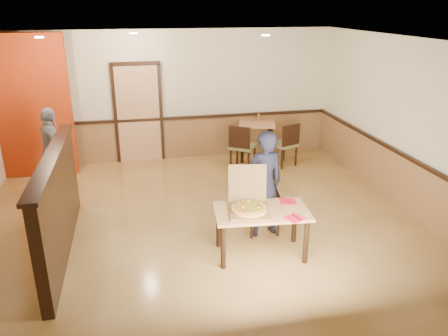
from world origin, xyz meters
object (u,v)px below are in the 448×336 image
(diner_chair, at_px, (261,197))
(side_chair_right, at_px, (286,143))
(pizza_box, at_px, (249,206))
(main_table, at_px, (261,217))
(condiment, at_px, (259,117))
(side_table, at_px, (257,130))
(passerby, at_px, (53,150))
(diner, at_px, (264,184))
(side_chair_left, at_px, (242,145))

(diner_chair, xyz_separation_m, side_chair_right, (1.32, 2.59, -0.01))
(pizza_box, bearing_deg, main_table, 2.28)
(main_table, bearing_deg, condiment, 79.53)
(diner_chair, distance_m, side_table, 3.32)
(side_table, distance_m, passerby, 4.25)
(main_table, relative_size, passerby, 0.84)
(diner, relative_size, passerby, 1.03)
(side_chair_right, distance_m, diner, 3.07)
(diner, bearing_deg, passerby, -46.22)
(diner, height_order, condiment, diner)
(diner, xyz_separation_m, condiment, (0.93, 3.49, 0.10))
(side_chair_left, xyz_separation_m, diner, (-0.37, -2.75, 0.29))
(side_table, relative_size, diner, 0.58)
(side_table, height_order, pizza_box, pizza_box)
(side_chair_left, height_order, side_table, side_chair_left)
(passerby, bearing_deg, diner_chair, -148.23)
(main_table, height_order, side_chair_right, side_chair_right)
(side_chair_right, distance_m, side_table, 0.79)
(diner, distance_m, condiment, 3.61)
(side_chair_right, bearing_deg, side_chair_left, -21.69)
(side_chair_right, relative_size, side_table, 1.00)
(diner, bearing_deg, side_chair_left, -107.64)
(side_table, xyz_separation_m, pizza_box, (-1.23, -3.90, 0.10))
(main_table, distance_m, side_chair_right, 3.65)
(diner_chair, xyz_separation_m, pizza_box, (-0.39, -0.69, 0.22))
(condiment, bearing_deg, side_table, -121.29)
(diner_chair, relative_size, side_chair_left, 1.01)
(side_table, bearing_deg, side_chair_right, -52.32)
(condiment, bearing_deg, diner_chair, -105.44)
(side_table, relative_size, passerby, 0.60)
(side_chair_left, distance_m, passerby, 3.67)
(side_chair_right, height_order, pizza_box, pizza_box)
(diner_chair, xyz_separation_m, side_table, (0.85, 3.21, 0.12))
(side_chair_left, distance_m, side_chair_right, 0.97)
(side_table, xyz_separation_m, diner, (-0.86, -3.36, 0.16))
(side_chair_left, distance_m, side_table, 0.79)
(diner_chair, relative_size, side_table, 1.03)
(side_chair_left, xyz_separation_m, condiment, (0.57, 0.73, 0.38))
(side_chair_right, xyz_separation_m, side_table, (-0.48, 0.62, 0.13))
(main_table, xyz_separation_m, diner, (0.20, 0.56, 0.24))
(main_table, relative_size, condiment, 8.78)
(main_table, distance_m, side_table, 4.06)
(main_table, height_order, passerby, passerby)
(side_table, relative_size, pizza_box, 1.36)
(diner_chair, height_order, side_chair_left, diner_chair)
(main_table, bearing_deg, passerby, 141.32)
(diner_chair, bearing_deg, passerby, 148.45)
(side_chair_left, bearing_deg, diner, 116.69)
(pizza_box, bearing_deg, diner, 64.86)
(diner, relative_size, pizza_box, 2.32)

